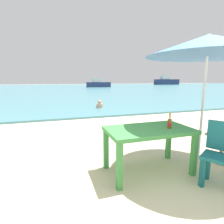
% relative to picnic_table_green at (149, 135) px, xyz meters
% --- Properties ---
extents(ground_plane, '(120.00, 120.00, 0.00)m').
position_rel_picnic_table_green_xyz_m(ground_plane, '(0.31, -0.54, -0.65)').
color(ground_plane, beige).
extents(sea_water, '(120.00, 50.00, 0.08)m').
position_rel_picnic_table_green_xyz_m(sea_water, '(0.31, 29.46, -0.61)').
color(sea_water, teal).
rests_on(sea_water, ground_plane).
extents(picnic_table_green, '(1.40, 0.80, 0.76)m').
position_rel_picnic_table_green_xyz_m(picnic_table_green, '(0.00, 0.00, 0.00)').
color(picnic_table_green, '#3D8C42').
rests_on(picnic_table_green, ground_plane).
extents(beer_bottle_amber, '(0.07, 0.07, 0.26)m').
position_rel_picnic_table_green_xyz_m(beer_bottle_amber, '(0.32, -0.11, 0.20)').
color(beer_bottle_amber, brown).
rests_on(beer_bottle_amber, picnic_table_green).
extents(patio_umbrella, '(2.10, 2.10, 2.30)m').
position_rel_picnic_table_green_xyz_m(patio_umbrella, '(1.07, 0.01, 1.47)').
color(patio_umbrella, silver).
rests_on(patio_umbrella, ground_plane).
extents(side_table_wood, '(0.44, 0.44, 0.54)m').
position_rel_picnic_table_green_xyz_m(side_table_wood, '(1.49, -0.13, -0.30)').
color(side_table_wood, tan).
rests_on(side_table_wood, ground_plane).
extents(swimmer_person, '(0.34, 0.34, 0.41)m').
position_rel_picnic_table_green_xyz_m(swimmer_person, '(0.82, 6.61, -0.41)').
color(swimmer_person, tan).
rests_on(swimmer_person, sea_water).
extents(boat_tanker, '(4.60, 1.25, 1.67)m').
position_rel_picnic_table_green_xyz_m(boat_tanker, '(6.92, 31.95, 0.03)').
color(boat_tanker, navy).
rests_on(boat_tanker, sea_water).
extents(boat_barge, '(7.28, 1.99, 2.65)m').
position_rel_picnic_table_green_xyz_m(boat_barge, '(30.02, 43.24, 0.38)').
color(boat_barge, navy).
rests_on(boat_barge, sea_water).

